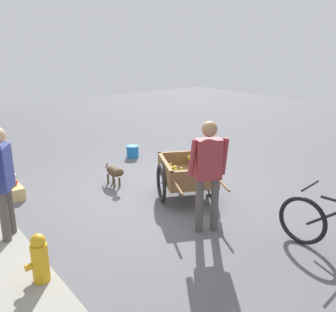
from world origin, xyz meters
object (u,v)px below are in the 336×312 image
Objects in this scene: plastic_bucket at (133,151)px; bystander_person at (2,177)px; dog at (114,172)px; fruit_cart at (187,174)px; fire_hydrant at (40,263)px; mixed_fruit_crate at (5,178)px; apple_crate at (12,192)px; vendor_person at (208,167)px.

bystander_person reaches higher than plastic_bucket.
dog is at bearing 136.34° from plastic_bucket.
fruit_cart is at bearing -96.15° from bystander_person.
fire_hydrant is 1.52× the size of mixed_fruit_crate.
apple_crate is at bearing 104.52° from plastic_bucket.
mixed_fruit_crate is (0.77, -0.10, -0.01)m from apple_crate.
vendor_person reaches higher than dog.
fruit_cart is 1.14× the size of bystander_person.
fire_hydrant is 2.42× the size of plastic_bucket.
vendor_person reaches higher than apple_crate.
vendor_person is 5.70× the size of plastic_bucket.
apple_crate is at bearing -10.08° from fire_hydrant.
dog is at bearing 3.52° from vendor_person.
bystander_person reaches higher than mixed_fruit_crate.
vendor_person reaches higher than plastic_bucket.
mixed_fruit_crate is (3.49, -0.58, -0.21)m from fire_hydrant.
bystander_person is (-2.30, 0.56, 0.83)m from mixed_fruit_crate.
plastic_bucket is at bearing -56.05° from bystander_person.
dog is at bearing -44.99° from fire_hydrant.
dog reaches higher than mixed_fruit_crate.
vendor_person is 3.87m from plastic_bucket.
dog is 1.78m from apple_crate.
plastic_bucket is 3.03m from apple_crate.
dog is (2.30, 0.14, -0.67)m from vendor_person.
fire_hydrant is at bearing 179.26° from bystander_person.
dog is at bearing -65.51° from bystander_person.
fruit_cart is at bearing -152.86° from dog.
mixed_fruit_crate is (0.01, 2.84, -0.02)m from plastic_bucket.
plastic_bucket is 0.17× the size of bystander_person.
fruit_cart is at bearing -72.60° from fire_hydrant.
apple_crate is (1.84, 2.34, -0.31)m from fruit_cart.
dog is at bearing 27.14° from fruit_cart.
apple_crate reaches higher than plastic_bucket.
apple_crate is (0.55, 1.69, -0.14)m from dog.
fire_hydrant is at bearing 135.01° from dog.
apple_crate reaches higher than mixed_fruit_crate.
mixed_fruit_crate is 0.28× the size of bystander_person.
fire_hydrant is at bearing 169.92° from apple_crate.
bystander_person is (1.19, -0.02, 0.62)m from fire_hydrant.
bystander_person is at bearing 163.00° from apple_crate.
fruit_cart is 2.71× the size of fire_hydrant.
plastic_bucket is 0.63× the size of apple_crate.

